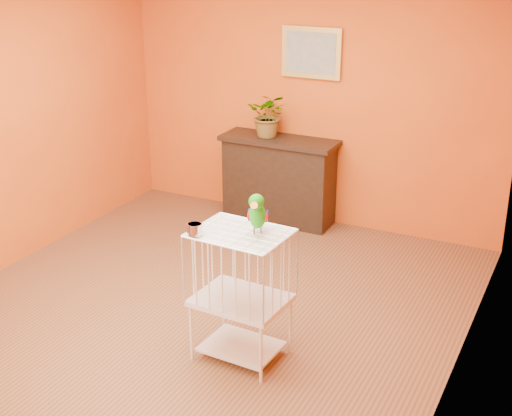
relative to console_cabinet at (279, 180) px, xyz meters
The scene contains 8 objects.
ground 2.10m from the console_cabinet, 82.93° to the right, with size 4.50×4.50×0.00m, color brown.
room_shell 2.34m from the console_cabinet, 82.93° to the right, with size 4.50×4.50×4.50m.
console_cabinet is the anchor object (origin of this frame).
potted_plant 0.64m from the console_cabinet, 164.66° to the left, with size 0.41×0.45×0.35m, color #26722D.
framed_picture 1.34m from the console_cabinet, 35.52° to the left, with size 0.62×0.04×0.50m.
birdcage 2.61m from the console_cabinet, 71.04° to the right, with size 0.65×0.52×0.97m.
feed_cup 2.77m from the console_cabinet, 77.27° to the right, with size 0.11×0.11×0.07m, color silver.
parrot 2.71m from the console_cabinet, 68.49° to the right, with size 0.15×0.27×0.30m.
Camera 1 is at (2.65, -4.33, 2.86)m, focal length 50.00 mm.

